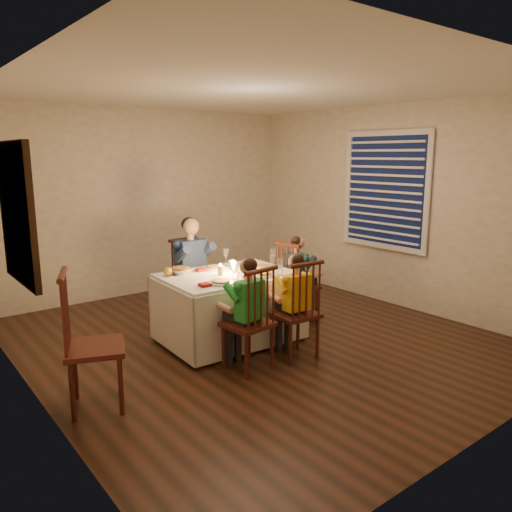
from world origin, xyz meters
TOP-DOWN VIEW (x-y plane):
  - ground at (0.00, 0.00)m, footprint 5.00×5.00m
  - wall_left at (-2.25, 0.00)m, footprint 0.02×5.00m
  - wall_right at (2.25, 0.00)m, footprint 0.02×5.00m
  - wall_back at (0.00, 2.50)m, footprint 4.50×0.02m
  - ceiling at (0.00, 0.00)m, footprint 5.00×5.00m
  - dining_table at (-0.24, 0.17)m, footprint 1.44×1.07m
  - chair_adult at (-0.22, 0.96)m, footprint 0.44×0.42m
  - chair_near_left at (-0.54, -0.55)m, footprint 0.45×0.43m
  - chair_near_right at (-0.00, -0.60)m, footprint 0.44×0.42m
  - chair_end at (0.69, 0.11)m, footprint 0.41×0.43m
  - chair_extra at (-1.90, -0.39)m, footprint 0.57×0.59m
  - adult at (-0.22, 0.96)m, footprint 0.49×0.45m
  - child_green at (-0.54, -0.55)m, footprint 0.38×0.36m
  - child_yellow at (-0.00, -0.60)m, footprint 0.36×0.34m
  - child_teal at (0.69, 0.11)m, footprint 0.34×0.36m
  - setting_adult at (-0.22, 0.46)m, footprint 0.27×0.27m
  - setting_green at (-0.53, -0.11)m, footprint 0.27×0.27m
  - setting_yellow at (-0.01, -0.10)m, footprint 0.27×0.27m
  - setting_teal at (0.21, 0.15)m, footprint 0.27×0.27m
  - candle_left at (-0.34, 0.18)m, footprint 0.06×0.06m
  - candle_right at (-0.16, 0.17)m, footprint 0.06×0.06m
  - squash at (-0.79, 0.49)m, footprint 0.09×0.09m
  - orange_fruit at (0.02, 0.21)m, footprint 0.08×0.08m
  - serving_bowl at (-0.63, 0.50)m, footprint 0.26×0.26m
  - wall_mirror at (-2.22, 0.30)m, footprint 0.06×0.95m
  - window_blinds at (2.21, 0.10)m, footprint 0.07×1.34m

SIDE VIEW (x-z plane):
  - ground at x=0.00m, z-range 0.00..0.00m
  - chair_adult at x=-0.22m, z-range -0.50..0.50m
  - chair_near_left at x=-0.54m, z-range -0.50..0.50m
  - chair_near_right at x=0.00m, z-range -0.50..0.50m
  - chair_end at x=0.69m, z-range -0.50..0.50m
  - chair_extra at x=-1.90m, z-range -0.56..0.56m
  - adult at x=-0.22m, z-range -0.62..0.62m
  - child_green at x=-0.54m, z-range -0.53..0.53m
  - child_yellow at x=0.00m, z-range -0.52..0.52m
  - child_teal at x=0.69m, z-range -0.52..0.52m
  - dining_table at x=-0.24m, z-range 0.17..0.87m
  - setting_adult at x=-0.22m, z-range 0.73..0.75m
  - setting_green at x=-0.53m, z-range 0.73..0.75m
  - setting_yellow at x=-0.01m, z-range 0.73..0.75m
  - setting_teal at x=0.21m, z-range 0.73..0.75m
  - serving_bowl at x=-0.63m, z-range 0.73..0.79m
  - orange_fruit at x=0.02m, z-range 0.73..0.81m
  - squash at x=-0.79m, z-range 0.73..0.82m
  - candle_left at x=-0.34m, z-range 0.73..0.83m
  - candle_right at x=-0.16m, z-range 0.73..0.83m
  - wall_left at x=-2.25m, z-range 0.00..2.60m
  - wall_right at x=2.25m, z-range 0.00..2.60m
  - wall_back at x=0.00m, z-range 0.00..2.60m
  - wall_mirror at x=-2.22m, z-range 0.92..2.08m
  - window_blinds at x=2.21m, z-range 0.73..2.27m
  - ceiling at x=0.00m, z-range 2.60..2.60m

